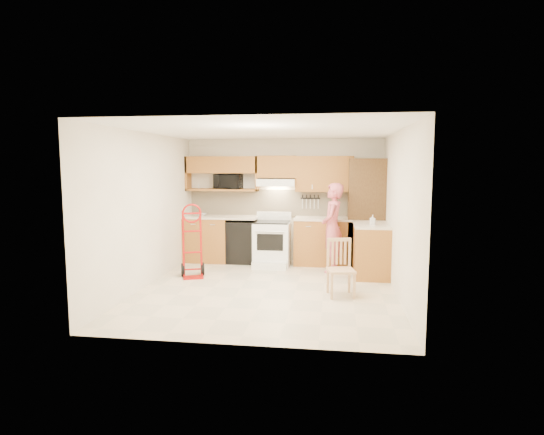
% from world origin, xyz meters
% --- Properties ---
extents(floor, '(4.00, 4.50, 0.02)m').
position_xyz_m(floor, '(0.00, 0.00, -0.01)').
color(floor, '#C0B498').
rests_on(floor, ground).
extents(ceiling, '(4.00, 4.50, 0.02)m').
position_xyz_m(ceiling, '(0.00, 0.00, 2.51)').
color(ceiling, white).
rests_on(ceiling, ground).
extents(wall_back, '(4.00, 0.02, 2.50)m').
position_xyz_m(wall_back, '(0.00, 2.26, 1.25)').
color(wall_back, white).
rests_on(wall_back, ground).
extents(wall_front, '(4.00, 0.02, 2.50)m').
position_xyz_m(wall_front, '(0.00, -2.26, 1.25)').
color(wall_front, white).
rests_on(wall_front, ground).
extents(wall_left, '(0.02, 4.50, 2.50)m').
position_xyz_m(wall_left, '(-2.01, 0.00, 1.25)').
color(wall_left, white).
rests_on(wall_left, ground).
extents(wall_right, '(0.02, 4.50, 2.50)m').
position_xyz_m(wall_right, '(2.01, 0.00, 1.25)').
color(wall_right, white).
rests_on(wall_right, ground).
extents(backsplash, '(3.92, 0.03, 0.55)m').
position_xyz_m(backsplash, '(0.00, 2.23, 1.20)').
color(backsplash, '#CBB691').
rests_on(backsplash, wall_back).
extents(lower_cab_left, '(0.90, 0.60, 0.90)m').
position_xyz_m(lower_cab_left, '(-1.55, 1.95, 0.45)').
color(lower_cab_left, brown).
rests_on(lower_cab_left, ground).
extents(dishwasher, '(0.60, 0.60, 0.85)m').
position_xyz_m(dishwasher, '(-0.80, 1.95, 0.42)').
color(dishwasher, black).
rests_on(dishwasher, ground).
extents(lower_cab_right, '(1.14, 0.60, 0.90)m').
position_xyz_m(lower_cab_right, '(0.83, 1.95, 0.45)').
color(lower_cab_right, brown).
rests_on(lower_cab_right, ground).
extents(countertop_left, '(1.50, 0.63, 0.04)m').
position_xyz_m(countertop_left, '(-1.25, 1.95, 0.92)').
color(countertop_left, beige).
rests_on(countertop_left, lower_cab_left).
extents(countertop_right, '(1.14, 0.63, 0.04)m').
position_xyz_m(countertop_right, '(0.83, 1.95, 0.92)').
color(countertop_right, beige).
rests_on(countertop_right, lower_cab_right).
extents(cab_return_right, '(0.60, 1.00, 0.90)m').
position_xyz_m(cab_return_right, '(1.70, 1.15, 0.45)').
color(cab_return_right, brown).
rests_on(cab_return_right, ground).
extents(countertop_return, '(0.63, 1.00, 0.04)m').
position_xyz_m(countertop_return, '(1.70, 1.15, 0.92)').
color(countertop_return, beige).
rests_on(countertop_return, cab_return_right).
extents(pantry_tall, '(0.70, 0.60, 2.10)m').
position_xyz_m(pantry_tall, '(1.65, 1.95, 1.05)').
color(pantry_tall, brown).
rests_on(pantry_tall, ground).
extents(upper_cab_left, '(1.50, 0.33, 0.34)m').
position_xyz_m(upper_cab_left, '(-1.25, 2.08, 1.98)').
color(upper_cab_left, brown).
rests_on(upper_cab_left, wall_back).
extents(upper_shelf_mw, '(1.50, 0.33, 0.04)m').
position_xyz_m(upper_shelf_mw, '(-1.25, 2.08, 1.47)').
color(upper_shelf_mw, brown).
rests_on(upper_shelf_mw, wall_back).
extents(upper_cab_center, '(0.76, 0.33, 0.44)m').
position_xyz_m(upper_cab_center, '(-0.12, 2.08, 1.94)').
color(upper_cab_center, brown).
rests_on(upper_cab_center, wall_back).
extents(upper_cab_right, '(1.14, 0.33, 0.70)m').
position_xyz_m(upper_cab_right, '(0.83, 2.08, 1.80)').
color(upper_cab_right, brown).
rests_on(upper_cab_right, wall_back).
extents(range_hood, '(0.76, 0.46, 0.14)m').
position_xyz_m(range_hood, '(-0.12, 2.02, 1.63)').
color(range_hood, white).
rests_on(range_hood, wall_back).
extents(knife_strip, '(0.40, 0.05, 0.29)m').
position_xyz_m(knife_strip, '(0.55, 2.21, 1.24)').
color(knife_strip, black).
rests_on(knife_strip, backsplash).
extents(microwave, '(0.56, 0.40, 0.30)m').
position_xyz_m(microwave, '(-1.13, 2.08, 1.64)').
color(microwave, black).
rests_on(microwave, upper_shelf_mw).
extents(range, '(0.70, 0.92, 1.03)m').
position_xyz_m(range, '(-0.17, 1.69, 0.52)').
color(range, white).
rests_on(range, ground).
extents(person, '(0.47, 0.65, 1.65)m').
position_xyz_m(person, '(1.01, 1.35, 0.83)').
color(person, '#C35560').
rests_on(person, ground).
extents(hand_truck, '(0.58, 0.56, 1.17)m').
position_xyz_m(hand_truck, '(-1.43, 0.61, 0.59)').
color(hand_truck, '#AB100C').
rests_on(hand_truck, ground).
extents(dining_chair, '(0.46, 0.49, 0.86)m').
position_xyz_m(dining_chair, '(1.15, -0.21, 0.43)').
color(dining_chair, tan).
rests_on(dining_chair, ground).
extents(soap_bottle, '(0.09, 0.09, 0.18)m').
position_xyz_m(soap_bottle, '(1.70, 1.01, 1.03)').
color(soap_bottle, white).
rests_on(soap_bottle, countertop_return).
extents(bowl, '(0.20, 0.20, 0.05)m').
position_xyz_m(bowl, '(-1.67, 1.95, 0.96)').
color(bowl, white).
rests_on(bowl, countertop_left).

